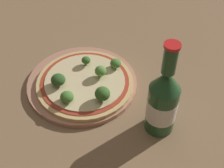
{
  "coord_description": "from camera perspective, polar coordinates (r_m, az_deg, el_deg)",
  "views": [
    {
      "loc": [
        0.32,
        -0.46,
        0.57
      ],
      "look_at": [
        0.08,
        -0.02,
        0.06
      ],
      "focal_mm": 50.0,
      "sensor_mm": 36.0,
      "label": 1
    }
  ],
  "objects": [
    {
      "name": "broccoli_floret_3",
      "position": [
        0.79,
        0.66,
        3.78
      ],
      "size": [
        0.03,
        0.03,
        0.02
      ],
      "color": "#7A9E5B",
      "rests_on": "pizza"
    },
    {
      "name": "broccoli_floret_1",
      "position": [
        0.76,
        -9.82,
        0.76
      ],
      "size": [
        0.03,
        0.03,
        0.03
      ],
      "color": "#7A9E5B",
      "rests_on": "pizza"
    },
    {
      "name": "ground_plane",
      "position": [
        0.79,
        -4.45,
        -0.15
      ],
      "size": [
        3.0,
        3.0,
        0.0
      ],
      "primitive_type": "plane",
      "color": "#846647"
    },
    {
      "name": "pizza",
      "position": [
        0.77,
        -5.16,
        0.37
      ],
      "size": [
        0.24,
        0.24,
        0.01
      ],
      "color": "tan",
      "rests_on": "plate"
    },
    {
      "name": "plate",
      "position": [
        0.79,
        -5.45,
        0.19
      ],
      "size": [
        0.28,
        0.28,
        0.01
      ],
      "color": "tan",
      "rests_on": "ground_plane"
    },
    {
      "name": "broccoli_floret_2",
      "position": [
        0.76,
        -2.1,
        2.39
      ],
      "size": [
        0.03,
        0.03,
        0.03
      ],
      "color": "#7A9E5B",
      "rests_on": "pizza"
    },
    {
      "name": "broccoli_floret_4",
      "position": [
        0.71,
        -1.76,
        -1.8
      ],
      "size": [
        0.04,
        0.04,
        0.04
      ],
      "color": "#7A9E5B",
      "rests_on": "pizza"
    },
    {
      "name": "broccoli_floret_5",
      "position": [
        0.72,
        -8.35,
        -2.31
      ],
      "size": [
        0.03,
        0.03,
        0.02
      ],
      "color": "#7A9E5B",
      "rests_on": "pizza"
    },
    {
      "name": "beer_bottle",
      "position": [
        0.65,
        9.27,
        -3.11
      ],
      "size": [
        0.07,
        0.07,
        0.23
      ],
      "color": "#234C28",
      "rests_on": "ground_plane"
    },
    {
      "name": "broccoli_floret_0",
      "position": [
        0.8,
        -4.77,
        4.33
      ],
      "size": [
        0.02,
        0.02,
        0.02
      ],
      "color": "#7A9E5B",
      "rests_on": "pizza"
    }
  ]
}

